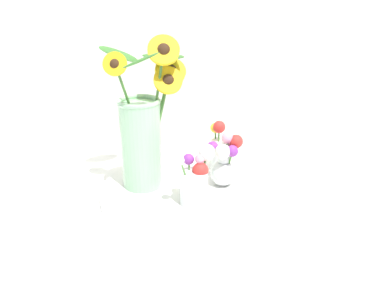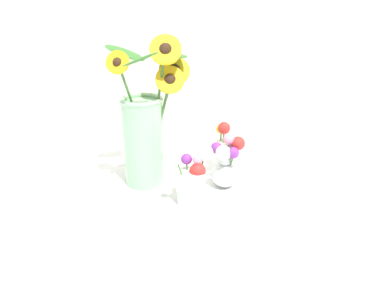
% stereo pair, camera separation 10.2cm
% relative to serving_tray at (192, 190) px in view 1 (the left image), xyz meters
% --- Properties ---
extents(ground_plane, '(6.00, 6.00, 0.00)m').
position_rel_serving_tray_xyz_m(ground_plane, '(-0.01, -0.04, -0.01)').
color(ground_plane, white).
extents(serving_tray, '(0.52, 0.52, 0.02)m').
position_rel_serving_tray_xyz_m(serving_tray, '(0.00, 0.00, 0.00)').
color(serving_tray, white).
rests_on(serving_tray, ground_plane).
extents(mason_jar_sunflowers, '(0.26, 0.25, 0.43)m').
position_rel_serving_tray_xyz_m(mason_jar_sunflowers, '(-0.13, 0.03, 0.17)').
color(mason_jar_sunflowers, '#99CC9E').
rests_on(mason_jar_sunflowers, serving_tray).
extents(vase_small_center, '(0.11, 0.08, 0.16)m').
position_rel_serving_tray_xyz_m(vase_small_center, '(0.01, -0.08, 0.08)').
color(vase_small_center, white).
rests_on(vase_small_center, serving_tray).
extents(vase_bulb_right, '(0.09, 0.09, 0.16)m').
position_rel_serving_tray_xyz_m(vase_bulb_right, '(0.10, 0.02, 0.08)').
color(vase_bulb_right, white).
rests_on(vase_bulb_right, serving_tray).
extents(vase_small_back, '(0.08, 0.08, 0.16)m').
position_rel_serving_tray_xyz_m(vase_small_back, '(0.09, 0.12, 0.08)').
color(vase_small_back, white).
rests_on(vase_small_back, serving_tray).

